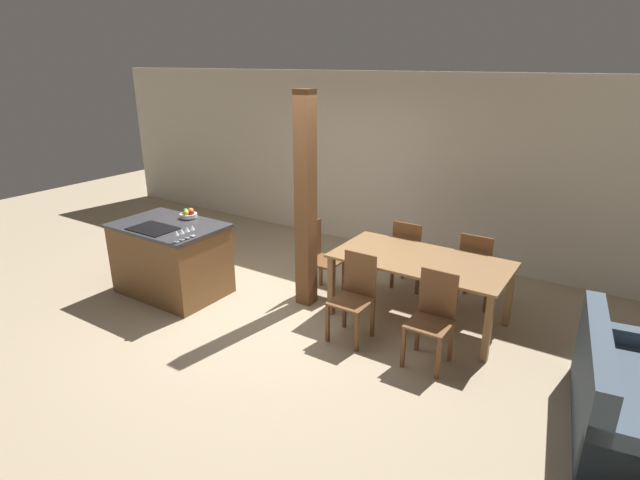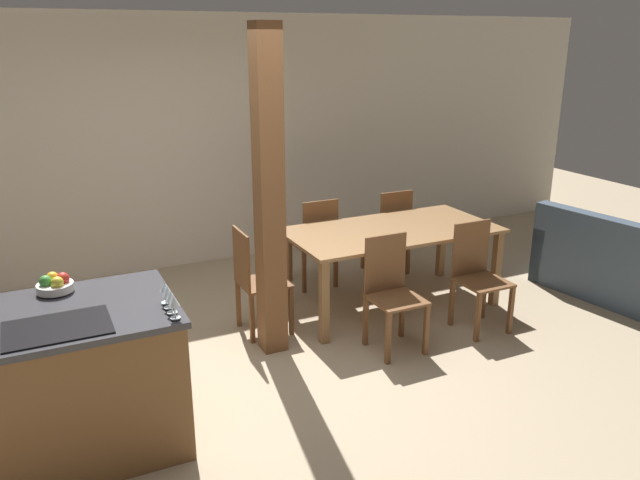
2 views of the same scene
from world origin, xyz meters
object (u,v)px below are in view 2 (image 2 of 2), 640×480
at_px(dining_chair_near_right, 478,274).
at_px(couch, 625,271).
at_px(fruit_bowl, 55,284).
at_px(dining_chair_far_left, 316,241).
at_px(wine_glass_far, 168,292).
at_px(wine_glass_near, 174,302).
at_px(timber_post, 269,197).
at_px(dining_chair_head_end, 255,279).
at_px(kitchen_island, 65,383).
at_px(wine_glass_middle, 171,297).
at_px(dining_chair_near_left, 392,291).
at_px(wine_glass_end, 165,288).
at_px(dining_table, 391,238).
at_px(dining_chair_far_right, 390,230).

bearing_deg(dining_chair_near_right, couch, -4.59).
height_order(fruit_bowl, dining_chair_far_left, fruit_bowl).
bearing_deg(wine_glass_far, wine_glass_near, -90.00).
bearing_deg(timber_post, dining_chair_head_end, 93.32).
bearing_deg(dining_chair_far_left, wine_glass_far, 46.46).
distance_m(kitchen_island, wine_glass_middle, 0.89).
xyz_separation_m(dining_chair_near_left, timber_post, (-0.89, 0.39, 0.79)).
bearing_deg(dining_chair_near_left, wine_glass_end, -166.02).
distance_m(wine_glass_near, wine_glass_end, 0.23).
bearing_deg(wine_glass_middle, dining_chair_head_end, 53.95).
relative_size(dining_table, dining_chair_near_left, 2.07).
distance_m(wine_glass_middle, dining_chair_near_left, 2.06).
bearing_deg(dining_chair_far_right, timber_post, 30.86).
xyz_separation_m(wine_glass_middle, dining_chair_near_left, (1.89, 0.63, -0.54)).
distance_m(wine_glass_end, timber_post, 1.34).
height_order(wine_glass_middle, dining_chair_far_right, wine_glass_middle).
distance_m(dining_table, couch, 2.33).
bearing_deg(kitchen_island, dining_chair_near_right, 5.30).
xyz_separation_m(wine_glass_near, wine_glass_far, (0.00, 0.16, 0.00)).
xyz_separation_m(fruit_bowl, wine_glass_middle, (0.58, -0.64, 0.05)).
xyz_separation_m(couch, timber_post, (-3.46, 0.52, 0.99)).
bearing_deg(dining_chair_near_right, wine_glass_far, -168.76).
bearing_deg(dining_chair_near_left, dining_chair_near_right, 0.00).
distance_m(kitchen_island, wine_glass_near, 0.92).
relative_size(kitchen_island, couch, 0.78).
xyz_separation_m(wine_glass_end, couch, (4.46, 0.33, -0.75)).
height_order(wine_glass_middle, timber_post, timber_post).
bearing_deg(timber_post, dining_chair_near_right, -12.37).
bearing_deg(dining_chair_far_right, fruit_bowl, 23.12).
height_order(wine_glass_far, dining_table, wine_glass_far).
bearing_deg(wine_glass_middle, kitchen_island, 152.76).
distance_m(dining_chair_far_right, couch, 2.33).
relative_size(wine_glass_end, dining_chair_head_end, 0.14).
bearing_deg(dining_chair_far_right, wine_glass_far, 35.75).
height_order(dining_chair_near_right, timber_post, timber_post).
bearing_deg(wine_glass_end, kitchen_island, 165.51).
bearing_deg(fruit_bowl, wine_glass_middle, -47.68).
bearing_deg(dining_chair_far_right, kitchen_island, 27.46).
height_order(dining_table, dining_chair_near_left, dining_chair_near_left).
relative_size(wine_glass_middle, dining_table, 0.07).
height_order(dining_chair_near_right, couch, dining_chair_near_right).
relative_size(kitchen_island, dining_chair_near_left, 1.46).
distance_m(dining_chair_far_left, timber_post, 1.59).
distance_m(wine_glass_end, dining_chair_near_right, 2.85).
bearing_deg(timber_post, dining_chair_near_left, -23.48).
xyz_separation_m(wine_glass_end, dining_table, (2.33, 1.19, -0.36)).
height_order(kitchen_island, timber_post, timber_post).
bearing_deg(wine_glass_far, kitchen_island, 158.86).
distance_m(dining_chair_near_right, couch, 1.72).
distance_m(wine_glass_far, dining_chair_near_right, 2.87).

